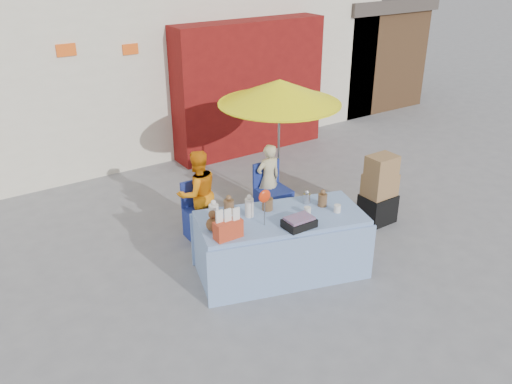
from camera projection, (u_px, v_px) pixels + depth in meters
ground at (284, 276)px, 7.10m from camera, size 80.00×80.00×0.00m
market_table at (280, 244)px, 7.02m from camera, size 2.36×1.59×1.31m
chair_left at (203, 221)px, 7.93m from camera, size 0.49×0.48×0.85m
chair_right at (273, 200)px, 8.56m from camera, size 0.49×0.48×0.85m
vendor_orange at (198, 193)px, 7.86m from camera, size 0.65×0.51×1.32m
vendor_beige at (268, 179)px, 8.52m from camera, size 0.43×0.28×1.15m
umbrella at (280, 92)px, 8.22m from camera, size 1.90×1.90×2.09m
box_stack at (379, 192)px, 8.25m from camera, size 0.50×0.41×1.10m
tarp_bundle at (230, 274)px, 6.92m from camera, size 0.66×0.57×0.26m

